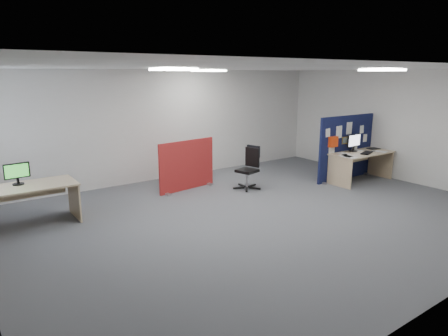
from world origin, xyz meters
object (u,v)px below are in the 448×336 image
navy_divider (346,148)px  office_chair (250,165)px  monitor_second (17,173)px  main_desk (360,159)px  second_desk (26,195)px  monitor_main (354,142)px  red_divider (187,166)px

navy_divider → office_chair: size_ratio=2.01×
monitor_second → office_chair: monitor_second is taller
main_desk → monitor_second: monitor_second is taller
navy_divider → second_desk: bearing=170.9°
main_desk → office_chair: bearing=157.2°
navy_divider → second_desk: 7.24m
second_desk → main_desk: bearing=-11.7°
monitor_main → office_chair: 2.74m
red_divider → second_desk: (-3.42, -0.34, -0.00)m
navy_divider → main_desk: 0.45m
monitor_second → navy_divider: bearing=-15.5°
main_desk → monitor_main: bearing=110.2°
navy_divider → monitor_second: navy_divider is taller
main_desk → second_desk: (-7.26, 1.51, -0.00)m
red_divider → second_desk: size_ratio=0.92×
monitor_main → monitor_second: (-7.27, 1.45, -0.03)m
second_desk → monitor_second: size_ratio=3.92×
main_desk → monitor_second: (-7.34, 1.62, 0.38)m
second_desk → monitor_second: (-0.08, 0.12, 0.39)m
second_desk → monitor_main: bearing=-10.5°
red_divider → office_chair: 1.44m
main_desk → office_chair: 2.82m
monitor_second → office_chair: 4.78m
red_divider → second_desk: 3.44m
navy_divider → monitor_main: size_ratio=3.96×
navy_divider → monitor_main: 0.26m
monitor_main → red_divider: (-3.78, 1.67, -0.41)m
main_desk → red_divider: (-3.84, 1.84, 0.00)m
main_desk → red_divider: bearing=154.3°
monitor_second → office_chair: (4.73, -0.53, -0.39)m
second_desk → monitor_second: monitor_second is taller
monitor_main → second_desk: (-7.20, 1.34, -0.41)m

